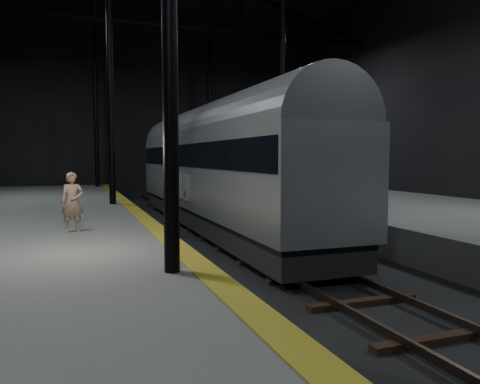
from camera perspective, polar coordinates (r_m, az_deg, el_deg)
name	(u,v)px	position (r m, az deg, el deg)	size (l,w,h in m)	color
ground	(279,262)	(13.19, 4.72, -8.55)	(44.00, 44.00, 0.00)	black
tactile_strip	(162,233)	(12.03, -9.53, -4.96)	(0.50, 43.80, 0.01)	olive
track	(279,260)	(13.17, 4.72, -8.26)	(2.40, 43.00, 0.24)	#3F3328
train	(214,162)	(18.66, -3.15, 3.71)	(2.75, 18.34, 4.90)	#999CA1
woman	(72,202)	(12.78, -19.75, -1.16)	(0.56, 0.37, 1.54)	#A07A62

